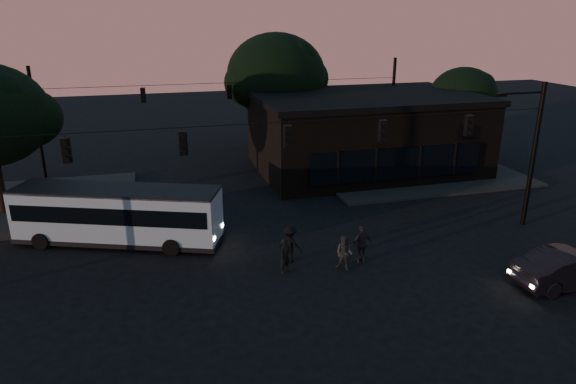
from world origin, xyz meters
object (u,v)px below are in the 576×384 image
object	(u,v)px
building	(365,132)
pedestrian_a	(285,256)
pedestrian_c	(362,244)
bus	(117,213)
pedestrian_b	(344,253)
pedestrian_d	(290,244)
car	(570,268)

from	to	relation	value
building	pedestrian_a	xyz separation A→B (m)	(-9.64, -13.84, -1.92)
building	pedestrian_c	size ratio (longest dim) A/B	8.90
bus	pedestrian_a	size ratio (longest dim) A/B	6.41
bus	pedestrian_b	size ratio (longest dim) A/B	6.42
bus	pedestrian_d	xyz separation A→B (m)	(7.47, -4.16, -0.71)
car	pedestrian_a	xyz separation A→B (m)	(-10.94, 4.19, 0.00)
car	pedestrian_c	bearing A→B (deg)	59.26
car	pedestrian_d	xyz separation A→B (m)	(-10.46, 5.14, 0.08)
pedestrian_b	pedestrian_a	bearing A→B (deg)	-143.99
building	bus	size ratio (longest dim) A/B	1.53
pedestrian_c	car	bearing A→B (deg)	144.92
pedestrian_c	pedestrian_d	bearing A→B (deg)	-21.11
building	bus	distance (m)	18.81
pedestrian_c	pedestrian_d	distance (m)	3.21
pedestrian_c	pedestrian_a	bearing A→B (deg)	-4.03
building	pedestrian_b	xyz separation A→B (m)	(-7.10, -14.28, -1.92)
building	pedestrian_a	world-z (taller)	building
building	pedestrian_d	bearing A→B (deg)	-125.38
car	pedestrian_d	world-z (taller)	pedestrian_d
car	pedestrian_c	xyz separation A→B (m)	(-7.37, 4.25, 0.08)
building	pedestrian_c	xyz separation A→B (m)	(-6.07, -13.78, -1.84)
bus	pedestrian_b	bearing A→B (deg)	-8.51
bus	pedestrian_a	xyz separation A→B (m)	(6.99, -5.11, -0.78)
pedestrian_a	car	bearing A→B (deg)	-53.13
bus	pedestrian_d	distance (m)	8.58
building	bus	world-z (taller)	building
pedestrian_d	pedestrian_a	bearing A→B (deg)	107.04
bus	car	bearing A→B (deg)	-5.69
car	pedestrian_a	world-z (taller)	pedestrian_a
building	pedestrian_a	distance (m)	16.98
building	car	bearing A→B (deg)	-85.87
building	car	world-z (taller)	building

